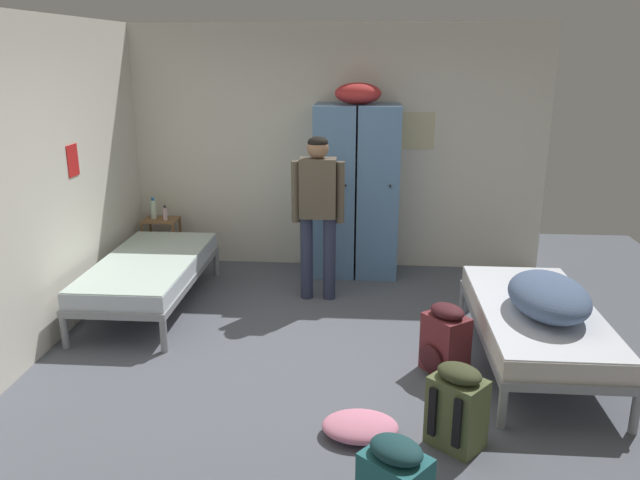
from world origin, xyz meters
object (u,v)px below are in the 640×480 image
object	(u,v)px
lotion_bottle	(165,214)
bed_right	(536,319)
person_traveler	(318,203)
backpack_olive	(458,407)
water_bottle	(153,209)
backpack_maroon	(444,340)
bedding_heap	(549,296)
clothes_pile_pink	(360,427)
bed_left_rear	(149,270)
shelf_unit	(162,238)
locker_bank	(356,188)

from	to	relation	value
lotion_bottle	bed_right	bearing A→B (deg)	-29.25
person_traveler	bed_right	bearing A→B (deg)	-34.60
bed_right	backpack_olive	bearing A→B (deg)	-123.42
water_bottle	backpack_maroon	xyz separation A→B (m)	(3.00, -2.24, -0.42)
water_bottle	bedding_heap	bearing A→B (deg)	-30.30
bed_right	backpack_olive	world-z (taller)	backpack_olive
backpack_maroon	clothes_pile_pink	world-z (taller)	backpack_maroon
bed_left_rear	backpack_olive	xyz separation A→B (m)	(2.65, -2.01, -0.12)
lotion_bottle	clothes_pile_pink	distance (m)	3.84
bed_right	person_traveler	bearing A→B (deg)	145.40
shelf_unit	backpack_olive	distance (m)	4.29
lotion_bottle	backpack_maroon	size ratio (longest dim) A/B	0.30
person_traveler	lotion_bottle	distance (m)	1.95
shelf_unit	person_traveler	distance (m)	2.10
bedding_heap	person_traveler	bearing A→B (deg)	143.12
locker_bank	shelf_unit	distance (m)	2.28
person_traveler	bed_left_rear	bearing A→B (deg)	-167.48
backpack_olive	bed_right	bearing A→B (deg)	56.58
bed_right	water_bottle	size ratio (longest dim) A/B	7.88
bed_right	clothes_pile_pink	bearing A→B (deg)	-141.24
bedding_heap	lotion_bottle	bearing A→B (deg)	149.37
water_bottle	shelf_unit	bearing A→B (deg)	-14.04
bedding_heap	clothes_pile_pink	bearing A→B (deg)	-145.60
clothes_pile_pink	locker_bank	bearing A→B (deg)	91.89
locker_bank	backpack_olive	bearing A→B (deg)	-77.35
shelf_unit	bed_right	world-z (taller)	shelf_unit
backpack_maroon	shelf_unit	bearing A→B (deg)	142.72
locker_bank	shelf_unit	bearing A→B (deg)	179.44
shelf_unit	lotion_bottle	distance (m)	0.31
bedding_heap	clothes_pile_pink	world-z (taller)	bedding_heap
shelf_unit	bedding_heap	xyz separation A→B (m)	(3.68, -2.18, 0.28)
bed_right	person_traveler	size ratio (longest dim) A/B	1.18
bedding_heap	backpack_olive	size ratio (longest dim) A/B	1.62
shelf_unit	bed_left_rear	bearing A→B (deg)	-77.74
water_bottle	backpack_olive	size ratio (longest dim) A/B	0.44
lotion_bottle	clothes_pile_pink	bearing A→B (deg)	-54.15
bedding_heap	backpack_olive	world-z (taller)	bedding_heap
bed_right	bedding_heap	distance (m)	0.28
shelf_unit	lotion_bottle	xyz separation A→B (m)	(0.07, -0.04, 0.30)
shelf_unit	bedding_heap	world-z (taller)	bedding_heap
bed_left_rear	water_bottle	size ratio (longest dim) A/B	7.88
bed_right	bedding_heap	bearing A→B (deg)	-75.48
locker_bank	clothes_pile_pink	size ratio (longest dim) A/B	4.18
bed_right	backpack_olive	distance (m)	1.35
locker_bank	lotion_bottle	bearing A→B (deg)	-179.50
locker_bank	backpack_olive	distance (m)	3.30
bed_right	person_traveler	distance (m)	2.27
bed_left_rear	water_bottle	distance (m)	1.25
water_bottle	backpack_maroon	world-z (taller)	water_bottle
backpack_maroon	clothes_pile_pink	distance (m)	1.11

